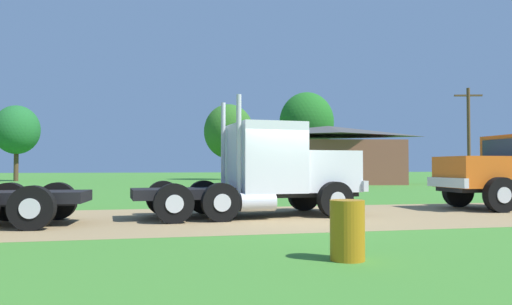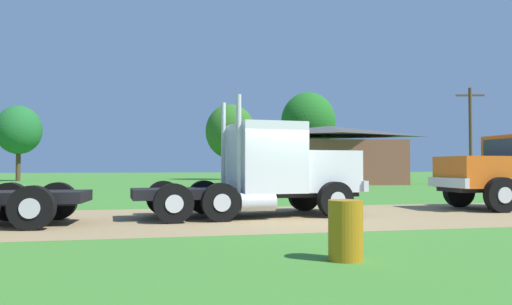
{
  "view_description": "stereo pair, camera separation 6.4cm",
  "coord_description": "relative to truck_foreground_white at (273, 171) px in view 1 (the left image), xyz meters",
  "views": [
    {
      "loc": [
        -3.69,
        -13.58,
        1.48
      ],
      "look_at": [
        -0.79,
        -0.08,
        1.87
      ],
      "focal_mm": 33.71,
      "sensor_mm": 36.0,
      "label": 1
    },
    {
      "loc": [
        -3.63,
        -13.59,
        1.48
      ],
      "look_at": [
        -0.79,
        -0.08,
        1.87
      ],
      "focal_mm": 33.71,
      "sensor_mm": 36.0,
      "label": 2
    }
  ],
  "objects": [
    {
      "name": "truck_foreground_white",
      "position": [
        0.0,
        0.0,
        0.0
      ],
      "size": [
        6.88,
        3.13,
        3.46
      ],
      "color": "black",
      "rests_on": "ground_plane"
    },
    {
      "name": "utility_pole_near",
      "position": [
        20.95,
        19.6,
        2.77
      ],
      "size": [
        2.17,
        0.66,
        7.7
      ],
      "color": "brown",
      "rests_on": "ground_plane"
    },
    {
      "name": "tree_mid",
      "position": [
        -16.79,
        37.32,
        3.73
      ],
      "size": [
        4.39,
        4.39,
        7.5
      ],
      "color": "#513823",
      "rests_on": "ground_plane"
    },
    {
      "name": "ground_plane",
      "position": [
        0.15,
        -0.45,
        -1.33
      ],
      "size": [
        200.0,
        200.0,
        0.0
      ],
      "primitive_type": "plane",
      "color": "#41812D"
    },
    {
      "name": "shed_building",
      "position": [
        10.83,
        24.02,
        1.01
      ],
      "size": [
        12.72,
        8.2,
        4.86
      ],
      "color": "brown",
      "rests_on": "ground_plane"
    },
    {
      "name": "dirt_track",
      "position": [
        0.15,
        -0.45,
        -1.33
      ],
      "size": [
        120.0,
        6.83,
        0.01
      ],
      "primitive_type": "cube",
      "color": "#9A8055",
      "rests_on": "ground_plane"
    },
    {
      "name": "steel_barrel",
      "position": [
        -0.54,
        -6.91,
        -0.86
      ],
      "size": [
        0.55,
        0.55,
        0.95
      ],
      "primitive_type": "cylinder",
      "color": "#B27214",
      "rests_on": "ground_plane"
    },
    {
      "name": "tree_right",
      "position": [
        4.59,
        38.25,
        3.97
      ],
      "size": [
        5.45,
        5.45,
        8.31
      ],
      "color": "#513823",
      "rests_on": "ground_plane"
    },
    {
      "name": "tree_far_right",
      "position": [
        11.78,
        32.73,
        4.64
      ],
      "size": [
        5.54,
        5.54,
        9.04
      ],
      "color": "#513823",
      "rests_on": "ground_plane"
    }
  ]
}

